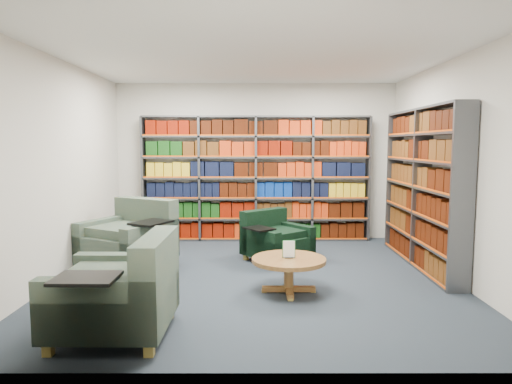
{
  "coord_description": "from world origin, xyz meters",
  "views": [
    {
      "loc": [
        -0.01,
        -5.77,
        1.72
      ],
      "look_at": [
        0.0,
        0.6,
        1.05
      ],
      "focal_mm": 32.0,
      "sensor_mm": 36.0,
      "label": 1
    }
  ],
  "objects_px": {
    "chair_teal_front": "(124,295)",
    "coffee_table": "(289,265)",
    "chair_green_right": "(274,240)",
    "chair_teal_left": "(133,239)"
  },
  "relations": [
    {
      "from": "chair_teal_front",
      "to": "coffee_table",
      "type": "relative_size",
      "value": 1.37
    },
    {
      "from": "chair_green_right",
      "to": "coffee_table",
      "type": "relative_size",
      "value": 1.31
    },
    {
      "from": "chair_teal_left",
      "to": "chair_teal_front",
      "type": "distance_m",
      "value": 2.44
    },
    {
      "from": "chair_teal_front",
      "to": "chair_teal_left",
      "type": "bearing_deg",
      "value": 103.36
    },
    {
      "from": "chair_green_right",
      "to": "coffee_table",
      "type": "xyz_separation_m",
      "value": [
        0.12,
        -1.5,
        0.03
      ]
    },
    {
      "from": "chair_green_right",
      "to": "chair_teal_front",
      "type": "height_order",
      "value": "chair_teal_front"
    },
    {
      "from": "chair_teal_left",
      "to": "chair_teal_front",
      "type": "bearing_deg",
      "value": -76.64
    },
    {
      "from": "coffee_table",
      "to": "chair_teal_front",
      "type": "bearing_deg",
      "value": -142.48
    },
    {
      "from": "chair_teal_front",
      "to": "coffee_table",
      "type": "bearing_deg",
      "value": 37.52
    },
    {
      "from": "chair_teal_left",
      "to": "coffee_table",
      "type": "height_order",
      "value": "chair_teal_left"
    }
  ]
}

